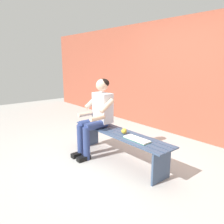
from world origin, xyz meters
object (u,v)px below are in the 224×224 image
apple (124,131)px  book_open (137,139)px  person_seated (97,114)px  bench_near (119,139)px

apple → book_open: bearing=171.7°
person_seated → book_open: (-0.86, -0.07, -0.22)m
person_seated → apple: 0.59m
bench_near → apple: (-0.09, -0.01, 0.15)m
bench_near → book_open: bearing=175.2°
book_open → bench_near: bearing=-5.1°
person_seated → bench_near: bearing=-167.2°
person_seated → apple: bearing=-168.1°
bench_near → person_seated: (0.45, 0.10, 0.34)m
person_seated → book_open: 0.89m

